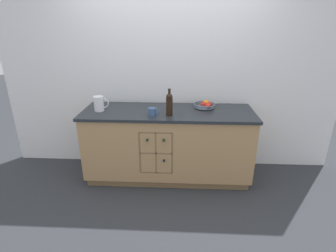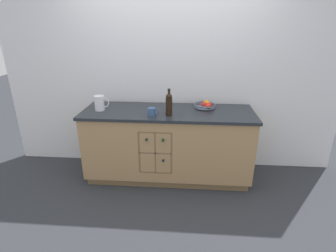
{
  "view_description": "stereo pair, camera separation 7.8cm",
  "coord_description": "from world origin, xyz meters",
  "px_view_note": "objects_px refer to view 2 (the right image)",
  "views": [
    {
      "loc": [
        0.16,
        -3.03,
        1.9
      ],
      "look_at": [
        0.0,
        0.0,
        0.71
      ],
      "focal_mm": 28.0,
      "sensor_mm": 36.0,
      "label": 1
    },
    {
      "loc": [
        0.23,
        -3.02,
        1.9
      ],
      "look_at": [
        0.0,
        0.0,
        0.71
      ],
      "focal_mm": 28.0,
      "sensor_mm": 36.0,
      "label": 2
    }
  ],
  "objects_px": {
    "white_pitcher": "(100,103)",
    "ceramic_mug": "(152,112)",
    "fruit_bowl": "(205,105)",
    "standing_wine_bottle": "(169,104)"
  },
  "relations": [
    {
      "from": "ceramic_mug",
      "to": "standing_wine_bottle",
      "type": "relative_size",
      "value": 0.4
    },
    {
      "from": "fruit_bowl",
      "to": "ceramic_mug",
      "type": "bearing_deg",
      "value": -151.46
    },
    {
      "from": "fruit_bowl",
      "to": "ceramic_mug",
      "type": "height_order",
      "value": "ceramic_mug"
    },
    {
      "from": "standing_wine_bottle",
      "to": "ceramic_mug",
      "type": "bearing_deg",
      "value": -170.97
    },
    {
      "from": "white_pitcher",
      "to": "ceramic_mug",
      "type": "relative_size",
      "value": 1.45
    },
    {
      "from": "fruit_bowl",
      "to": "standing_wine_bottle",
      "type": "xyz_separation_m",
      "value": [
        -0.43,
        -0.31,
        0.1
      ]
    },
    {
      "from": "fruit_bowl",
      "to": "white_pitcher",
      "type": "distance_m",
      "value": 1.3
    },
    {
      "from": "white_pitcher",
      "to": "ceramic_mug",
      "type": "height_order",
      "value": "white_pitcher"
    },
    {
      "from": "ceramic_mug",
      "to": "fruit_bowl",
      "type": "bearing_deg",
      "value": 28.54
    },
    {
      "from": "ceramic_mug",
      "to": "standing_wine_bottle",
      "type": "height_order",
      "value": "standing_wine_bottle"
    }
  ]
}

